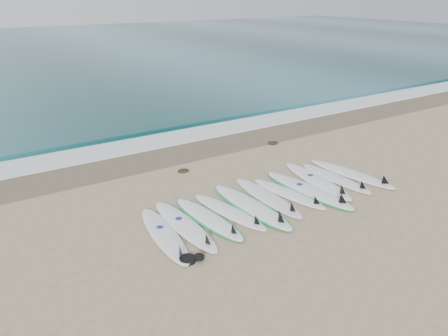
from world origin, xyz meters
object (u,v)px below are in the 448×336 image
surfboard_0 (165,235)px  surfboard_10 (353,174)px  surfboard_5 (269,197)px  leash_coil (190,259)px

surfboard_0 → surfboard_10: 5.79m
surfboard_5 → leash_coil: size_ratio=5.78×
surfboard_10 → leash_coil: size_ratio=6.08×
surfboard_10 → leash_coil: 5.87m
leash_coil → surfboard_5: bearing=23.8°
surfboard_10 → leash_coil: bearing=-176.7°
surfboard_0 → surfboard_5: surfboard_5 is taller
surfboard_0 → leash_coil: surfboard_0 is taller
surfboard_0 → leash_coil: (0.03, -1.02, -0.01)m
surfboard_5 → leash_coil: bearing=-154.5°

